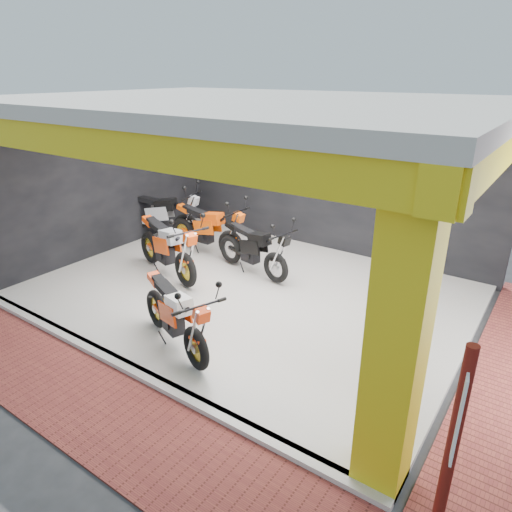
% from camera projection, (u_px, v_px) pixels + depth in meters
% --- Properties ---
extents(ground, '(80.00, 80.00, 0.00)m').
position_uv_depth(ground, '(177.00, 340.00, 7.51)').
color(ground, '#2D2D30').
rests_on(ground, ground).
extents(showroom_floor, '(8.00, 6.00, 0.10)m').
position_uv_depth(showroom_floor, '(248.00, 292.00, 9.01)').
color(showroom_floor, white).
rests_on(showroom_floor, ground).
extents(showroom_ceiling, '(8.40, 6.40, 0.20)m').
position_uv_depth(showroom_ceiling, '(246.00, 103.00, 7.67)').
color(showroom_ceiling, beige).
rests_on(showroom_ceiling, corner_column).
extents(back_wall, '(8.20, 0.20, 3.50)m').
position_uv_depth(back_wall, '(324.00, 179.00, 10.72)').
color(back_wall, black).
rests_on(back_wall, ground).
extents(left_wall, '(0.20, 6.20, 3.50)m').
position_uv_depth(left_wall, '(104.00, 181.00, 10.54)').
color(left_wall, black).
rests_on(left_wall, ground).
extents(corner_column, '(0.50, 0.50, 3.50)m').
position_uv_depth(corner_column, '(398.00, 341.00, 4.29)').
color(corner_column, yellow).
rests_on(corner_column, ground).
extents(header_beam_front, '(8.40, 0.30, 0.40)m').
position_uv_depth(header_beam_front, '(101.00, 143.00, 5.51)').
color(header_beam_front, yellow).
rests_on(header_beam_front, corner_column).
extents(header_beam_right, '(0.30, 6.40, 0.40)m').
position_uv_depth(header_beam_right, '(506.00, 141.00, 5.66)').
color(header_beam_right, yellow).
rests_on(header_beam_right, corner_column).
extents(floor_kerb, '(8.00, 0.20, 0.10)m').
position_uv_depth(floor_kerb, '(128.00, 368.00, 6.71)').
color(floor_kerb, white).
rests_on(floor_kerb, ground).
extents(paver_front, '(9.00, 1.40, 0.03)m').
position_uv_depth(paver_front, '(82.00, 399.00, 6.13)').
color(paver_front, brown).
rests_on(paver_front, ground).
extents(signpost, '(0.09, 0.33, 2.37)m').
position_uv_depth(signpost, '(449.00, 464.00, 3.51)').
color(signpost, maroon).
rests_on(signpost, ground).
extents(moto_hero, '(2.32, 1.52, 1.33)m').
position_uv_depth(moto_hero, '(195.00, 329.00, 6.36)').
color(moto_hero, '#F4390A').
rests_on(moto_hero, showroom_floor).
extents(moto_row_a, '(2.55, 1.54, 1.46)m').
position_uv_depth(moto_row_a, '(185.00, 253.00, 8.83)').
color(moto_row_a, '#FF460A').
rests_on(moto_row_a, showroom_floor).
extents(moto_row_b, '(2.25, 1.19, 1.31)m').
position_uv_depth(moto_row_b, '(276.00, 253.00, 9.04)').
color(moto_row_b, black).
rests_on(moto_row_b, showroom_floor).
extents(moto_row_c, '(2.34, 0.93, 1.42)m').
position_uv_depth(moto_row_c, '(230.00, 231.00, 10.13)').
color(moto_row_c, '#F9560A').
rests_on(moto_row_c, showroom_floor).
extents(moto_row_d, '(2.59, 1.48, 1.49)m').
position_uv_depth(moto_row_d, '(185.00, 215.00, 11.16)').
color(moto_row_d, '#B2B5BB').
rests_on(moto_row_d, showroom_floor).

